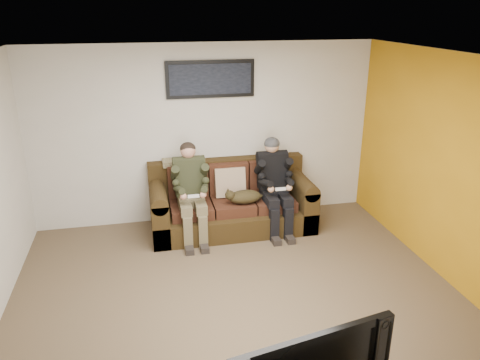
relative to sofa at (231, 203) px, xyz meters
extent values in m
plane|color=brown|center=(-0.28, -1.83, -0.36)|extent=(5.00, 5.00, 0.00)
plane|color=silver|center=(-0.28, -1.83, 2.24)|extent=(5.00, 5.00, 0.00)
plane|color=beige|center=(-0.28, 0.42, 0.94)|extent=(5.00, 0.00, 5.00)
plane|color=beige|center=(-0.28, -4.08, 0.94)|extent=(5.00, 0.00, 5.00)
plane|color=beige|center=(2.22, -1.83, 0.94)|extent=(0.00, 4.50, 4.50)
plane|color=#BF8313|center=(2.21, -1.83, 0.94)|extent=(0.00, 4.50, 4.50)
cube|color=#33240F|center=(0.00, -0.08, -0.20)|extent=(2.31, 1.00, 0.31)
cube|color=#33240F|center=(0.00, 0.31, 0.27)|extent=(2.31, 0.21, 0.63)
cube|color=#33240F|center=(-1.04, -0.08, -0.04)|extent=(0.23, 1.00, 0.63)
cube|color=#33240F|center=(1.04, -0.08, -0.04)|extent=(0.23, 1.00, 0.63)
cylinder|color=#33240F|center=(-1.04, -0.08, 0.27)|extent=(0.23, 1.00, 0.23)
cylinder|color=#33240F|center=(1.04, -0.08, 0.27)|extent=(0.23, 1.00, 0.23)
cube|color=#3F2013|center=(-0.60, -0.13, 0.03)|extent=(0.58, 0.63, 0.15)
cube|color=#3F2013|center=(-0.60, 0.16, 0.34)|extent=(0.58, 0.15, 0.46)
cube|color=#3F2013|center=(0.00, -0.13, 0.03)|extent=(0.58, 0.63, 0.15)
cube|color=#3F2013|center=(0.00, 0.16, 0.34)|extent=(0.58, 0.15, 0.46)
cube|color=#3F2013|center=(0.60, -0.13, 0.03)|extent=(0.58, 0.63, 0.15)
cube|color=#3F2013|center=(0.60, 0.16, 0.34)|extent=(0.58, 0.15, 0.46)
cube|color=tan|center=(0.00, 0.04, 0.31)|extent=(0.44, 0.21, 0.44)
cube|color=#9B9572|center=(-0.70, 0.29, 0.59)|extent=(0.47, 0.23, 0.08)
cube|color=brown|center=(-0.60, -0.17, 0.17)|extent=(0.36, 0.30, 0.14)
cube|color=#282B1A|center=(-0.60, -0.07, 0.47)|extent=(0.40, 0.30, 0.53)
cylinder|color=#282B1A|center=(-0.60, -0.05, 0.68)|extent=(0.44, 0.18, 0.18)
sphere|color=tan|center=(-0.60, -0.03, 0.84)|extent=(0.21, 0.21, 0.21)
cube|color=brown|center=(-0.70, -0.37, 0.16)|extent=(0.15, 0.42, 0.13)
cube|color=brown|center=(-0.50, -0.37, 0.16)|extent=(0.15, 0.42, 0.13)
cube|color=brown|center=(-0.70, -0.57, -0.13)|extent=(0.12, 0.13, 0.46)
cube|color=brown|center=(-0.50, -0.57, -0.13)|extent=(0.12, 0.13, 0.46)
cube|color=black|center=(-0.70, -0.65, -0.32)|extent=(0.11, 0.26, 0.08)
cube|color=black|center=(-0.50, -0.65, -0.32)|extent=(0.11, 0.26, 0.08)
cylinder|color=#282B1A|center=(-0.80, -0.14, 0.57)|extent=(0.11, 0.30, 0.28)
cylinder|color=#282B1A|center=(-0.40, -0.14, 0.57)|extent=(0.11, 0.30, 0.28)
cylinder|color=#282B1A|center=(-0.77, -0.36, 0.41)|extent=(0.14, 0.32, 0.15)
cylinder|color=#282B1A|center=(-0.43, -0.36, 0.41)|extent=(0.14, 0.32, 0.15)
sphere|color=tan|center=(-0.73, -0.48, 0.36)|extent=(0.09, 0.09, 0.09)
sphere|color=tan|center=(-0.47, -0.48, 0.36)|extent=(0.09, 0.09, 0.09)
cube|color=white|center=(-0.60, -0.50, 0.36)|extent=(0.15, 0.04, 0.03)
ellipsoid|color=black|center=(-0.60, -0.01, 0.87)|extent=(0.22, 0.22, 0.17)
cube|color=black|center=(0.60, -0.17, 0.17)|extent=(0.36, 0.30, 0.14)
cube|color=black|center=(0.60, -0.07, 0.47)|extent=(0.40, 0.30, 0.53)
cylinder|color=black|center=(0.60, -0.05, 0.68)|extent=(0.44, 0.18, 0.18)
sphere|color=tan|center=(0.60, -0.03, 0.84)|extent=(0.21, 0.21, 0.21)
cube|color=black|center=(0.50, -0.37, 0.16)|extent=(0.15, 0.42, 0.13)
cube|color=black|center=(0.70, -0.37, 0.16)|extent=(0.15, 0.42, 0.13)
cube|color=black|center=(0.50, -0.57, -0.13)|extent=(0.12, 0.13, 0.46)
cube|color=black|center=(0.70, -0.57, -0.13)|extent=(0.12, 0.13, 0.46)
cube|color=black|center=(0.50, -0.65, -0.32)|extent=(0.11, 0.26, 0.08)
cube|color=black|center=(0.70, -0.65, -0.32)|extent=(0.11, 0.26, 0.08)
cylinder|color=black|center=(0.40, -0.14, 0.57)|extent=(0.11, 0.30, 0.28)
cylinder|color=black|center=(0.80, -0.14, 0.57)|extent=(0.11, 0.30, 0.28)
cylinder|color=black|center=(0.43, -0.36, 0.41)|extent=(0.14, 0.32, 0.15)
cylinder|color=black|center=(0.77, -0.36, 0.41)|extent=(0.14, 0.32, 0.15)
sphere|color=tan|center=(0.47, -0.48, 0.36)|extent=(0.09, 0.09, 0.09)
sphere|color=tan|center=(0.73, -0.48, 0.36)|extent=(0.09, 0.09, 0.09)
cube|color=white|center=(0.60, -0.50, 0.36)|extent=(0.15, 0.04, 0.03)
ellipsoid|color=black|center=(0.60, -0.03, 0.87)|extent=(0.22, 0.22, 0.19)
ellipsoid|color=#403419|center=(0.15, -0.27, 0.20)|extent=(0.47, 0.26, 0.19)
sphere|color=#403419|center=(-0.07, -0.30, 0.25)|extent=(0.14, 0.14, 0.14)
cone|color=#403419|center=(-0.09, -0.34, 0.32)|extent=(0.04, 0.04, 0.04)
cone|color=#403419|center=(-0.09, -0.27, 0.32)|extent=(0.04, 0.04, 0.04)
cylinder|color=#403419|center=(0.39, -0.22, 0.16)|extent=(0.26, 0.13, 0.08)
cube|color=black|center=(-0.20, 0.39, 1.74)|extent=(1.25, 0.04, 0.52)
cube|color=black|center=(-0.20, 0.36, 1.74)|extent=(1.15, 0.01, 0.42)
camera|label=1|loc=(-1.21, -6.15, 2.71)|focal=35.00mm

